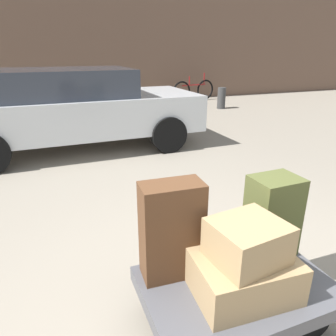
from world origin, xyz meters
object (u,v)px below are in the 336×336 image
(suitcase_olive_front_left, at_px, (272,216))
(bollard_kerb_mid, at_px, (221,98))
(suitcase_tan_rear_left, at_px, (244,276))
(duffel_bag_tan_topmost_pile, at_px, (247,241))
(bicycle_leaning, at_px, (194,90))
(luggage_cart, at_px, (236,291))
(suitcase_brown_center, at_px, (172,231))
(bollard_kerb_near, at_px, (176,101))
(parked_car, at_px, (74,107))

(suitcase_olive_front_left, height_order, bollard_kerb_mid, suitcase_olive_front_left)
(suitcase_tan_rear_left, bearing_deg, suitcase_olive_front_left, 38.50)
(duffel_bag_tan_topmost_pile, xyz_separation_m, bicycle_leaning, (4.04, 9.02, -0.33))
(luggage_cart, height_order, suitcase_olive_front_left, suitcase_olive_front_left)
(suitcase_tan_rear_left, bearing_deg, bollard_kerb_mid, 63.95)
(suitcase_brown_center, distance_m, bollard_kerb_near, 7.57)
(duffel_bag_tan_topmost_pile, bearing_deg, bicycle_leaning, 59.20)
(duffel_bag_tan_topmost_pile, relative_size, bicycle_leaning, 0.23)
(suitcase_olive_front_left, xyz_separation_m, bicycle_leaning, (3.62, 8.73, -0.26))
(suitcase_olive_front_left, bearing_deg, suitcase_tan_rear_left, -146.40)
(bollard_kerb_mid, bearing_deg, parked_car, -149.91)
(suitcase_tan_rear_left, xyz_separation_m, bollard_kerb_mid, (4.15, 7.28, -0.14))
(suitcase_brown_center, distance_m, duffel_bag_tan_topmost_pile, 0.47)
(suitcase_tan_rear_left, relative_size, parked_car, 0.14)
(bicycle_leaning, bearing_deg, suitcase_olive_front_left, -112.52)
(suitcase_olive_front_left, bearing_deg, parked_car, 100.72)
(luggage_cart, distance_m, bollard_kerb_near, 7.66)
(parked_car, height_order, bollard_kerb_near, parked_car)
(luggage_cart, relative_size, bollard_kerb_mid, 1.84)
(luggage_cart, distance_m, suitcase_olive_front_left, 0.57)
(parked_car, xyz_separation_m, bollard_kerb_mid, (4.65, 2.69, -0.44))
(luggage_cart, relative_size, suitcase_tan_rear_left, 2.01)
(luggage_cart, bearing_deg, bollard_kerb_mid, 60.16)
(parked_car, bearing_deg, bollard_kerb_mid, 30.09)
(suitcase_olive_front_left, bearing_deg, bicycle_leaning, 66.21)
(bollard_kerb_near, bearing_deg, duffel_bag_tan_topmost_pile, -109.77)
(luggage_cart, xyz_separation_m, suitcase_brown_center, (-0.35, 0.24, 0.39))
(duffel_bag_tan_topmost_pile, bearing_deg, luggage_cart, 70.51)
(luggage_cart, xyz_separation_m, bollard_kerb_mid, (4.13, 7.20, 0.05))
(duffel_bag_tan_topmost_pile, height_order, bicycle_leaning, bicycle_leaning)
(suitcase_olive_front_left, relative_size, duffel_bag_tan_topmost_pile, 1.45)
(suitcase_olive_front_left, height_order, suitcase_brown_center, suitcase_brown_center)
(suitcase_olive_front_left, distance_m, bollard_kerb_mid, 7.93)
(suitcase_tan_rear_left, relative_size, bollard_kerb_near, 0.92)
(duffel_bag_tan_topmost_pile, relative_size, bollard_kerb_mid, 0.62)
(parked_car, relative_size, bollard_kerb_near, 6.72)
(suitcase_tan_rear_left, xyz_separation_m, bollard_kerb_near, (2.62, 7.28, -0.14))
(bollard_kerb_near, bearing_deg, suitcase_olive_front_left, -107.48)
(suitcase_brown_center, height_order, bicycle_leaning, suitcase_brown_center)
(suitcase_tan_rear_left, bearing_deg, suitcase_brown_center, 139.30)
(duffel_bag_tan_topmost_pile, xyz_separation_m, bollard_kerb_near, (2.62, 7.28, -0.38))
(suitcase_brown_center, distance_m, bollard_kerb_mid, 8.28)
(duffel_bag_tan_topmost_pile, height_order, parked_car, parked_car)
(luggage_cart, relative_size, bicycle_leaning, 0.68)
(suitcase_olive_front_left, distance_m, suitcase_brown_center, 0.75)
(suitcase_olive_front_left, bearing_deg, bollard_kerb_near, 71.24)
(luggage_cart, bearing_deg, parked_car, 96.55)
(bollard_kerb_mid, bearing_deg, suitcase_olive_front_left, -118.10)
(suitcase_tan_rear_left, bearing_deg, duffel_bag_tan_topmost_pile, 93.62)
(luggage_cart, relative_size, bollard_kerb_near, 1.84)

